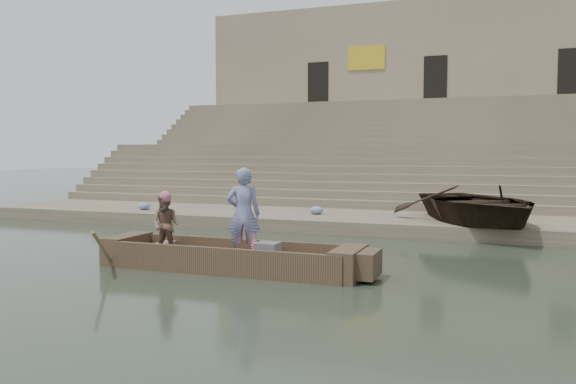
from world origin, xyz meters
The scene contains 13 objects.
ground centered at (0.00, 0.00, 0.00)m, with size 120.00×120.00×0.00m, color #2B3629.
lower_landing centered at (0.00, 8.00, 0.20)m, with size 32.00×4.00×0.40m, color gray.
mid_landing centered at (0.00, 15.50, 1.40)m, with size 32.00×3.00×2.80m, color gray.
upper_landing centered at (0.00, 22.50, 2.60)m, with size 32.00×3.00×5.20m, color gray.
ghat_steps centered at (0.00, 17.19, 1.80)m, with size 32.00×11.00×5.20m.
building_wall centered at (0.00, 26.50, 5.60)m, with size 32.00×5.07×11.20m.
main_rowboat centered at (-3.52, 0.46, 0.11)m, with size 5.00×1.30×0.22m, color brown.
rowboat_trim centered at (-3.31, 0.45, 0.31)m, with size 6.04×2.63×2.00m.
standing_man centered at (-3.22, 0.50, 1.18)m, with size 0.70×0.46×1.92m, color navy.
rowing_man centered at (-5.02, 0.39, 0.89)m, with size 0.65×0.50×1.33m, color #267359.
television centered at (-2.67, 0.46, 0.42)m, with size 0.46×0.42×0.40m.
beached_rowboat centered at (1.10, 7.23, 0.95)m, with size 3.82×5.35×1.11m, color #2D2116.
cloth_bundles centered at (-2.11, 7.81, 0.53)m, with size 18.43×1.70×0.26m.
Camera 1 is at (1.82, -10.43, 2.47)m, focal length 36.42 mm.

